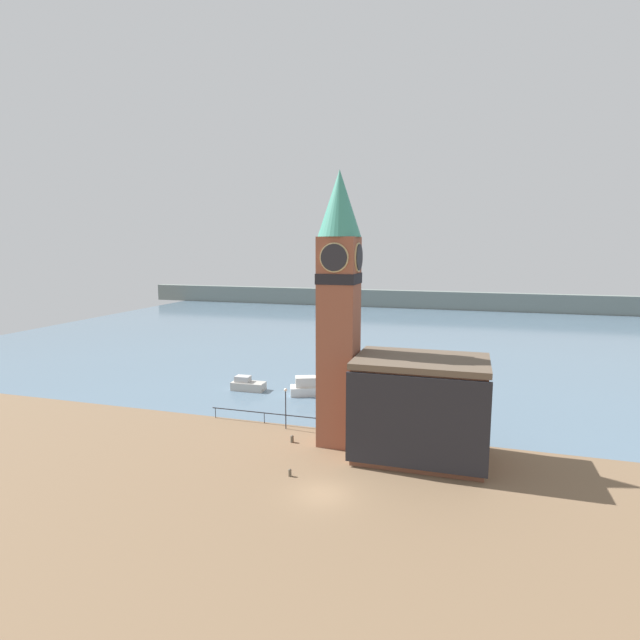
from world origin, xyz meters
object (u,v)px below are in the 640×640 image
clock_tower (339,303)px  mooring_bollard_near (290,472)px  lamp_post (286,401)px  boat_near (313,388)px  pier_building (420,408)px  mooring_bollard_far (292,438)px  boat_far (248,385)px

clock_tower → mooring_bollard_near: 14.64m
clock_tower → lamp_post: bearing=162.1°
clock_tower → boat_near: clock_tower is taller
pier_building → lamp_post: pier_building is taller
mooring_bollard_near → mooring_bollard_far: size_ratio=0.89×
lamp_post → boat_near: bearing=94.3°
mooring_bollard_near → lamp_post: 10.47m
pier_building → mooring_bollard_near: (-9.14, -6.57, -3.92)m
mooring_bollard_near → lamp_post: size_ratio=0.15×
clock_tower → mooring_bollard_far: size_ratio=35.16×
clock_tower → boat_far: (-14.95, 12.92, -12.06)m
boat_near → mooring_bollard_near: (4.73, -21.01, -0.47)m
pier_building → boat_far: (-22.21, 13.89, -3.59)m
mooring_bollard_near → mooring_bollard_far: (-2.13, 6.38, 0.04)m
clock_tower → boat_far: size_ratio=5.83×
lamp_post → pier_building: bearing=-12.3°
clock_tower → lamp_post: clock_tower is taller
boat_far → mooring_bollard_far: size_ratio=6.03×
pier_building → mooring_bollard_near: 11.92m
boat_near → mooring_bollard_near: 21.54m
boat_near → mooring_bollard_far: 14.86m
lamp_post → mooring_bollard_far: bearing=-60.1°
clock_tower → mooring_bollard_far: (-4.01, -1.17, -12.36)m
boat_far → pier_building: bearing=-33.1°
lamp_post → mooring_bollard_near: bearing=-67.6°
boat_far → boat_near: bearing=2.7°
boat_far → lamp_post: bearing=-51.3°
mooring_bollard_far → lamp_post: bearing=119.9°
boat_near → mooring_bollard_far: size_ratio=9.41×
mooring_bollard_far → lamp_post: 4.27m
clock_tower → mooring_bollard_near: (-1.88, -7.55, -12.40)m
boat_far → mooring_bollard_near: boat_far is taller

